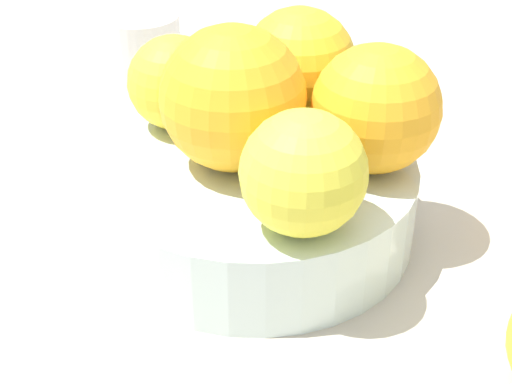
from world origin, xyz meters
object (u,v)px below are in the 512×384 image
Objects in this scene: orange_in_bowl_0 at (233,98)px; ceramic_cup at (141,46)px; fruit_bowl at (256,200)px; orange_in_bowl_3 at (303,173)px; orange_in_bowl_1 at (376,109)px; orange_in_bowl_4 at (175,82)px; orange_in_bowl_2 at (299,64)px.

ceramic_cup is (-26.03, -2.76, -6.48)cm from orange_in_bowl_0.
orange_in_bowl_3 is at bearing 5.88° from fruit_bowl.
orange_in_bowl_1 reaches higher than ceramic_cup.
orange_in_bowl_0 is 1.40× the size of orange_in_bowl_4.
fruit_bowl is 26.84cm from ceramic_cup.
fruit_bowl is 2.62× the size of orange_in_bowl_2.
ceramic_cup is at bearing -173.96° from orange_in_bowl_0.
orange_in_bowl_2 is 23.26cm from ceramic_cup.
orange_in_bowl_0 is at bearing -111.66° from fruit_bowl.
orange_in_bowl_0 is at bearing 23.83° from orange_in_bowl_4.
orange_in_bowl_2 is 13.21cm from orange_in_bowl_3.
ceramic_cup is at bearing -171.39° from fruit_bowl.
orange_in_bowl_4 is at bearing -156.17° from orange_in_bowl_0.
orange_in_bowl_2 is 1.05× the size of ceramic_cup.
fruit_bowl is at bearing -105.63° from orange_in_bowl_1.
fruit_bowl is 9.29cm from orange_in_bowl_3.
orange_in_bowl_4 is at bearing -127.84° from orange_in_bowl_1.
orange_in_bowl_1 is 30.94cm from ceramic_cup.
ceramic_cup is (-28.41, -10.72, -5.98)cm from orange_in_bowl_1.
orange_in_bowl_0 reaches higher than fruit_bowl.
orange_in_bowl_4 is at bearing 0.55° from ceramic_cup.
orange_in_bowl_4 reaches higher than fruit_bowl.
fruit_bowl is 2.58× the size of orange_in_bowl_1.
orange_in_bowl_4 is at bearing -148.75° from fruit_bowl.
orange_in_bowl_4 is (-5.80, -2.56, -1.24)cm from orange_in_bowl_0.
orange_in_bowl_4 reaches higher than ceramic_cup.
orange_in_bowl_3 is 14.12cm from orange_in_bowl_4.
orange_in_bowl_0 is 1.21× the size of ceramic_cup.
fruit_bowl is at bearing 68.34° from orange_in_bowl_0.
orange_in_bowl_0 reaches higher than orange_in_bowl_3.
orange_in_bowl_4 is at bearing -161.19° from orange_in_bowl_3.
orange_in_bowl_2 is at bearing 132.64° from orange_in_bowl_0.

